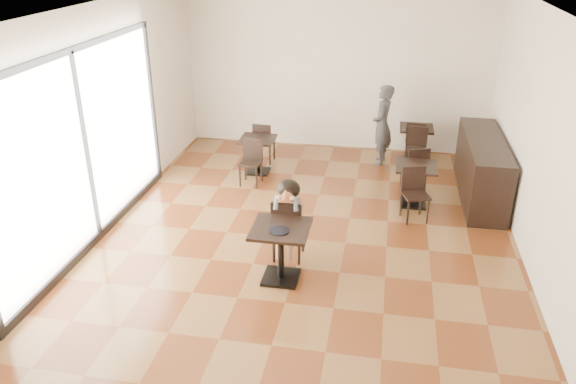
% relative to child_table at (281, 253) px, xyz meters
% --- Properties ---
extents(floor, '(6.00, 8.00, 0.01)m').
position_rel_child_table_xyz_m(floor, '(0.15, 1.06, -0.37)').
color(floor, brown).
rests_on(floor, ground).
extents(ceiling, '(6.00, 8.00, 0.01)m').
position_rel_child_table_xyz_m(ceiling, '(0.15, 1.06, 2.83)').
color(ceiling, white).
rests_on(ceiling, floor).
extents(wall_back, '(6.00, 0.01, 3.20)m').
position_rel_child_table_xyz_m(wall_back, '(0.15, 5.06, 1.23)').
color(wall_back, white).
rests_on(wall_back, floor).
extents(wall_front, '(6.00, 0.01, 3.20)m').
position_rel_child_table_xyz_m(wall_front, '(0.15, -2.94, 1.23)').
color(wall_front, white).
rests_on(wall_front, floor).
extents(wall_left, '(0.01, 8.00, 3.20)m').
position_rel_child_table_xyz_m(wall_left, '(-2.85, 1.06, 1.23)').
color(wall_left, white).
rests_on(wall_left, floor).
extents(wall_right, '(0.01, 8.00, 3.20)m').
position_rel_child_table_xyz_m(wall_right, '(3.15, 1.06, 1.23)').
color(wall_right, white).
rests_on(wall_right, floor).
extents(storefront_window, '(0.04, 4.50, 2.60)m').
position_rel_child_table_xyz_m(storefront_window, '(-2.82, 0.56, 1.03)').
color(storefront_window, white).
rests_on(storefront_window, floor).
extents(child_table, '(0.71, 0.71, 0.75)m').
position_rel_child_table_xyz_m(child_table, '(0.00, 0.00, 0.00)').
color(child_table, black).
rests_on(child_table, floor).
extents(child_chair, '(0.41, 0.41, 0.90)m').
position_rel_child_table_xyz_m(child_chair, '(-0.00, 0.55, 0.08)').
color(child_chair, black).
rests_on(child_chair, floor).
extents(child, '(0.41, 0.57, 1.13)m').
position_rel_child_table_xyz_m(child, '(-0.00, 0.55, 0.19)').
color(child, slate).
rests_on(child, child_chair).
extents(plate, '(0.25, 0.25, 0.02)m').
position_rel_child_table_xyz_m(plate, '(-0.00, -0.10, 0.38)').
color(plate, black).
rests_on(plate, child_table).
extents(pizza_slice, '(0.26, 0.20, 0.06)m').
position_rel_child_table_xyz_m(pizza_slice, '(-0.00, 0.36, 0.61)').
color(pizza_slice, '#DDB469').
rests_on(pizza_slice, child).
extents(adult_patron, '(0.41, 0.58, 1.52)m').
position_rel_child_table_xyz_m(adult_patron, '(1.11, 4.28, 0.38)').
color(adult_patron, '#39393E').
rests_on(adult_patron, floor).
extents(cafe_table_mid, '(0.82, 0.82, 0.68)m').
position_rel_child_table_xyz_m(cafe_table_mid, '(1.71, 2.52, -0.03)').
color(cafe_table_mid, black).
rests_on(cafe_table_mid, floor).
extents(cafe_table_left, '(0.66, 0.66, 0.66)m').
position_rel_child_table_xyz_m(cafe_table_left, '(-1.09, 3.39, -0.04)').
color(cafe_table_left, black).
rests_on(cafe_table_left, floor).
extents(cafe_table_back, '(0.68, 0.68, 0.66)m').
position_rel_child_table_xyz_m(cafe_table_back, '(1.76, 4.56, -0.04)').
color(cafe_table_back, black).
rests_on(cafe_table_back, floor).
extents(chair_mid_a, '(0.47, 0.47, 0.82)m').
position_rel_child_table_xyz_m(chair_mid_a, '(1.71, 3.07, 0.04)').
color(chair_mid_a, black).
rests_on(chair_mid_a, floor).
extents(chair_mid_b, '(0.47, 0.47, 0.82)m').
position_rel_child_table_xyz_m(chair_mid_b, '(1.71, 1.97, 0.04)').
color(chair_mid_b, black).
rests_on(chair_mid_b, floor).
extents(chair_left_a, '(0.38, 0.38, 0.80)m').
position_rel_child_table_xyz_m(chair_left_a, '(-1.09, 3.94, 0.02)').
color(chair_left_a, black).
rests_on(chair_left_a, floor).
extents(chair_left_b, '(0.38, 0.38, 0.80)m').
position_rel_child_table_xyz_m(chair_left_b, '(-1.09, 2.84, 0.02)').
color(chair_left_b, black).
rests_on(chair_left_b, floor).
extents(chair_back_a, '(0.39, 0.39, 0.80)m').
position_rel_child_table_xyz_m(chair_back_a, '(1.76, 4.56, 0.02)').
color(chair_back_a, black).
rests_on(chair_back_a, floor).
extents(chair_back_b, '(0.39, 0.39, 0.80)m').
position_rel_child_table_xyz_m(chair_back_b, '(1.76, 4.03, 0.02)').
color(chair_back_b, black).
rests_on(chair_back_b, floor).
extents(service_counter, '(0.60, 2.40, 1.00)m').
position_rel_child_table_xyz_m(service_counter, '(2.80, 3.06, 0.13)').
color(service_counter, black).
rests_on(service_counter, floor).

